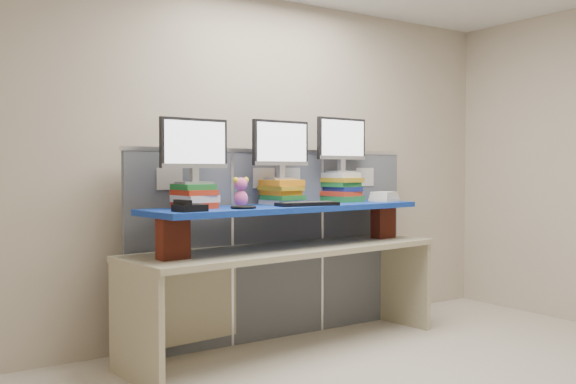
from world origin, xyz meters
TOP-DOWN VIEW (x-y plane):
  - room at (0.00, 0.00)m, footprint 5.00×4.00m
  - cubicle_partition at (-0.00, 1.78)m, footprint 2.60×0.06m
  - desk at (-0.12, 1.45)m, footprint 2.63×1.01m
  - brick_pier_left at (-1.13, 1.30)m, footprint 0.21×0.13m
  - brick_pier_right at (0.90, 1.50)m, footprint 0.21×0.13m
  - blue_board at (-0.12, 1.45)m, footprint 2.34×0.80m
  - book_stack_left at (-0.88, 1.50)m, footprint 0.27×0.31m
  - book_stack_center at (-0.10, 1.57)m, footprint 0.29×0.33m
  - book_stack_right at (0.54, 1.64)m, footprint 0.28×0.33m
  - monitor_left at (-0.88, 1.49)m, footprint 0.53×0.17m
  - monitor_center at (-0.11, 1.57)m, footprint 0.53×0.17m
  - monitor_right at (0.55, 1.64)m, footprint 0.53×0.17m
  - keyboard at (-0.05, 1.30)m, footprint 0.49×0.21m
  - mouse at (0.17, 1.34)m, footprint 0.06×0.10m
  - desk_phone at (-1.05, 1.21)m, footprint 0.20×0.18m
  - headset at (-0.61, 1.28)m, footprint 0.19×0.19m
  - plush_toy at (-0.52, 1.46)m, footprint 0.13×0.09m
  - binder_stack at (0.89, 1.49)m, footprint 0.27×0.24m

SIDE VIEW (x-z plane):
  - desk at x=-0.12m, z-range 0.23..1.01m
  - cubicle_partition at x=0.00m, z-range 0.00..1.53m
  - brick_pier_left at x=-1.13m, z-range 0.78..1.05m
  - brick_pier_right at x=0.90m, z-range 0.78..1.05m
  - blue_board at x=-0.12m, z-range 1.05..1.10m
  - headset at x=-0.61m, z-range 1.10..1.12m
  - keyboard at x=-0.05m, z-range 1.10..1.13m
  - mouse at x=0.17m, z-range 1.10..1.13m
  - desk_phone at x=-1.05m, z-range 1.09..1.16m
  - binder_stack at x=0.89m, z-range 1.09..1.18m
  - book_stack_left at x=-0.88m, z-range 1.10..1.27m
  - book_stack_center at x=-0.10m, z-range 1.10..1.29m
  - plush_toy at x=-0.52m, z-range 1.10..1.31m
  - book_stack_right at x=0.54m, z-range 1.09..1.34m
  - room at x=0.00m, z-range 0.00..2.80m
  - monitor_left at x=-0.88m, z-range 1.30..1.75m
  - monitor_center at x=-0.11m, z-range 1.32..1.78m
  - monitor_right at x=0.55m, z-range 1.37..1.83m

